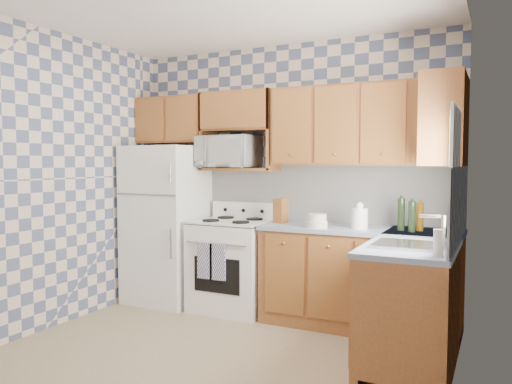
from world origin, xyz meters
TOP-DOWN VIEW (x-y plane):
  - floor at (0.00, 0.00)m, footprint 3.40×3.40m
  - back_wall at (0.00, 1.60)m, footprint 3.40×0.02m
  - right_wall at (1.70, 0.00)m, footprint 0.02×3.20m
  - backsplash_back at (0.40, 1.59)m, footprint 2.60×0.02m
  - backsplash_right at (1.69, 0.80)m, footprint 0.02×1.60m
  - refrigerator at (-1.27, 1.25)m, footprint 0.75×0.70m
  - stove_body at (-0.47, 1.28)m, footprint 0.76×0.65m
  - cooktop at (-0.47, 1.28)m, footprint 0.76×0.65m
  - backguard at (-0.47, 1.55)m, footprint 0.76×0.08m
  - dish_towel_left at (-0.59, 0.93)m, footprint 0.17×0.02m
  - dish_towel_right at (-0.45, 0.93)m, footprint 0.17×0.02m
  - base_cabinets_back at (0.82, 1.30)m, footprint 1.75×0.60m
  - base_cabinets_right at (1.40, 0.80)m, footprint 0.60×1.60m
  - countertop_back at (0.82, 1.30)m, footprint 1.77×0.63m
  - countertop_right at (1.40, 0.80)m, footprint 0.63×1.60m
  - upper_cabinets_back at (0.82, 1.44)m, footprint 1.75×0.33m
  - upper_cabinets_fridge at (-1.29, 1.44)m, footprint 0.82×0.33m
  - upper_cabinets_right at (1.53, 1.25)m, footprint 0.33×0.70m
  - microwave_shelf at (-0.47, 1.44)m, footprint 0.80×0.33m
  - microwave at (-0.58, 1.39)m, footprint 0.60×0.41m
  - sink at (1.40, 0.45)m, footprint 0.48×0.40m
  - window at (1.69, 0.45)m, footprint 0.02×0.66m
  - bottle_0 at (1.20, 1.27)m, footprint 0.06×0.06m
  - bottle_1 at (1.30, 1.21)m, footprint 0.06×0.06m
  - bottle_2 at (1.35, 1.31)m, footprint 0.06×0.06m
  - knife_block at (0.05, 1.29)m, footprint 0.13×0.13m
  - electric_kettle at (0.85, 1.21)m, footprint 0.14×0.14m
  - food_containers at (0.49, 1.10)m, footprint 0.19×0.19m
  - soap_bottle at (1.62, 0.15)m, footprint 0.06×0.06m

SIDE VIEW (x-z plane):
  - floor at x=0.00m, z-range 0.00..0.00m
  - base_cabinets_back at x=0.82m, z-range 0.00..0.88m
  - base_cabinets_right at x=1.40m, z-range 0.00..0.88m
  - stove_body at x=-0.47m, z-range 0.00..0.90m
  - dish_towel_left at x=-0.59m, z-range 0.38..0.73m
  - dish_towel_right at x=-0.45m, z-range 0.38..0.73m
  - refrigerator at x=-1.27m, z-range 0.00..1.68m
  - countertop_back at x=0.82m, z-range 0.88..0.92m
  - countertop_right at x=1.40m, z-range 0.88..0.92m
  - cooktop at x=-0.47m, z-range 0.89..0.92m
  - sink at x=1.40m, z-range 0.91..0.94m
  - food_containers at x=0.49m, z-range 0.92..1.05m
  - backguard at x=-0.47m, z-range 0.92..1.08m
  - soap_bottle at x=1.62m, z-range 0.92..1.09m
  - electric_kettle at x=0.85m, z-range 0.92..1.10m
  - knife_block at x=0.05m, z-range 0.92..1.16m
  - bottle_2 at x=1.35m, z-range 0.92..1.16m
  - bottle_1 at x=1.30m, z-range 0.92..1.18m
  - bottle_0 at x=1.20m, z-range 0.92..1.20m
  - backsplash_back at x=0.40m, z-range 0.92..1.48m
  - backsplash_right at x=1.69m, z-range 0.92..1.48m
  - back_wall at x=0.00m, z-range 0.00..2.70m
  - right_wall at x=1.70m, z-range 0.00..2.70m
  - microwave_shelf at x=-0.47m, z-range 1.42..1.45m
  - window at x=1.69m, z-range 1.02..1.88m
  - microwave at x=-0.58m, z-range 1.45..1.78m
  - upper_cabinets_back at x=0.82m, z-range 1.48..2.22m
  - upper_cabinets_right at x=1.53m, z-range 1.48..2.22m
  - upper_cabinets_fridge at x=-1.29m, z-range 1.72..2.22m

